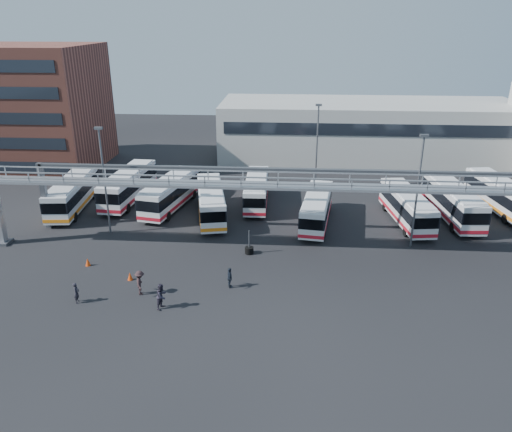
# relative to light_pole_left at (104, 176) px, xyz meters

# --- Properties ---
(ground) EXTENTS (140.00, 140.00, 0.00)m
(ground) POSITION_rel_light_pole_left_xyz_m (16.00, -8.00, -5.73)
(ground) COLOR black
(ground) RESTS_ON ground
(gantry) EXTENTS (51.40, 5.15, 7.10)m
(gantry) POSITION_rel_light_pole_left_xyz_m (16.00, -2.13, -0.22)
(gantry) COLOR #979A9F
(gantry) RESTS_ON ground
(apartment_building) EXTENTS (18.00, 15.00, 16.00)m
(apartment_building) POSITION_rel_light_pole_left_xyz_m (-18.00, 22.00, 2.27)
(apartment_building) COLOR brown
(apartment_building) RESTS_ON ground
(warehouse) EXTENTS (42.00, 14.00, 8.00)m
(warehouse) POSITION_rel_light_pole_left_xyz_m (28.00, 30.00, -1.73)
(warehouse) COLOR #9E9E99
(warehouse) RESTS_ON ground
(light_pole_left) EXTENTS (0.70, 0.35, 10.21)m
(light_pole_left) POSITION_rel_light_pole_left_xyz_m (0.00, 0.00, 0.00)
(light_pole_left) COLOR #4C4F54
(light_pole_left) RESTS_ON ground
(light_pole_mid) EXTENTS (0.70, 0.35, 10.21)m
(light_pole_mid) POSITION_rel_light_pole_left_xyz_m (28.00, -1.00, 0.00)
(light_pole_mid) COLOR #4C4F54
(light_pole_mid) RESTS_ON ground
(light_pole_back) EXTENTS (0.70, 0.35, 10.21)m
(light_pole_back) POSITION_rel_light_pole_left_xyz_m (20.00, 14.00, 0.00)
(light_pole_back) COLOR #4C4F54
(light_pole_back) RESTS_ON ground
(bus_0) EXTENTS (3.59, 11.24, 3.36)m
(bus_0) POSITION_rel_light_pole_left_xyz_m (-6.01, 5.92, -3.87)
(bus_0) COLOR silver
(bus_0) RESTS_ON ground
(bus_1) EXTENTS (3.45, 11.46, 3.43)m
(bus_1) POSITION_rel_light_pole_left_xyz_m (-0.89, 8.95, -3.83)
(bus_1) COLOR silver
(bus_1) RESTS_ON ground
(bus_2) EXTENTS (4.63, 11.28, 3.34)m
(bus_2) POSITION_rel_light_pole_left_xyz_m (4.33, 7.04, -3.88)
(bus_2) COLOR silver
(bus_2) RESTS_ON ground
(bus_3) EXTENTS (4.58, 11.00, 3.26)m
(bus_3) POSITION_rel_light_pole_left_xyz_m (9.00, 4.77, -3.93)
(bus_3) COLOR silver
(bus_3) RESTS_ON ground
(bus_4) EXTENTS (2.55, 10.14, 3.06)m
(bus_4) POSITION_rel_light_pole_left_xyz_m (13.39, 8.89, -4.03)
(bus_4) COLOR silver
(bus_4) RESTS_ON ground
(bus_5) EXTENTS (3.75, 10.44, 3.10)m
(bus_5) POSITION_rel_light_pole_left_xyz_m (19.71, 3.67, -4.01)
(bus_5) COLOR silver
(bus_5) RESTS_ON ground
(bus_7) EXTENTS (3.74, 10.76, 3.20)m
(bus_7) POSITION_rel_light_pole_left_xyz_m (28.65, 4.68, -3.96)
(bus_7) COLOR silver
(bus_7) RESTS_ON ground
(bus_8) EXTENTS (3.49, 11.42, 3.42)m
(bus_8) POSITION_rel_light_pole_left_xyz_m (33.55, 6.12, -3.84)
(bus_8) COLOR silver
(bus_8) RESTS_ON ground
(bus_9) EXTENTS (4.14, 11.32, 3.36)m
(bus_9) POSITION_rel_light_pole_left_xyz_m (39.16, 8.70, -3.87)
(bus_9) COLOR silver
(bus_9) RESTS_ON ground
(pedestrian_a) EXTENTS (0.44, 0.62, 1.58)m
(pedestrian_a) POSITION_rel_light_pole_left_xyz_m (1.88, -12.38, -4.94)
(pedestrian_a) COLOR black
(pedestrian_a) RESTS_ON ground
(pedestrian_b) EXTENTS (1.00, 1.12, 1.91)m
(pedestrian_b) POSITION_rel_light_pole_left_xyz_m (8.20, -12.69, -4.77)
(pedestrian_b) COLOR #26222F
(pedestrian_b) RESTS_ON ground
(pedestrian_c) EXTENTS (1.01, 1.38, 1.92)m
(pedestrian_c) POSITION_rel_light_pole_left_xyz_m (6.14, -10.93, -4.77)
(pedestrian_c) COLOR #2D1E1F
(pedestrian_c) RESTS_ON ground
(pedestrian_d) EXTENTS (0.66, 1.03, 1.64)m
(pedestrian_d) POSITION_rel_light_pole_left_xyz_m (12.63, -9.47, -4.91)
(pedestrian_d) COLOR black
(pedestrian_d) RESTS_ON ground
(cone_left) EXTENTS (0.54, 0.54, 0.67)m
(cone_left) POSITION_rel_light_pole_left_xyz_m (0.44, -6.74, -5.39)
(cone_left) COLOR #D83D0C
(cone_left) RESTS_ON ground
(cone_right) EXTENTS (0.55, 0.55, 0.66)m
(cone_right) POSITION_rel_light_pole_left_xyz_m (4.67, -8.86, -5.40)
(cone_right) COLOR #D83D0C
(cone_right) RESTS_ON ground
(tire_stack) EXTENTS (0.76, 0.76, 2.18)m
(tire_stack) POSITION_rel_light_pole_left_xyz_m (13.61, -3.50, -5.36)
(tire_stack) COLOR black
(tire_stack) RESTS_ON ground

